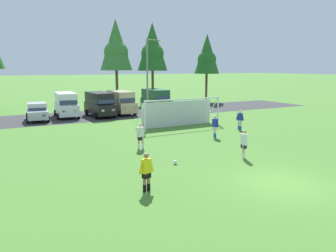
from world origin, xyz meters
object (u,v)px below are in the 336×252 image
Objects in this scene: soccer_ball at (175,162)px; player_winger_left at (244,144)px; soccer_goal at (179,112)px; parked_car_slot_center at (121,102)px; parked_car_slot_center_left at (100,104)px; parked_car_slot_center_right at (156,99)px; player_striker_near at (215,127)px; player_defender_far at (240,120)px; parked_car_slot_far_left at (37,112)px; parked_car_slot_left at (66,104)px; referee at (146,172)px; player_midfield_center at (141,136)px; street_lamp at (149,78)px.

soccer_ball is 4.15m from player_winger_left.
parked_car_slot_center is (-1.86, 9.70, 0.05)m from soccer_goal.
parked_car_slot_center_right is (7.30, 1.60, 0.00)m from parked_car_slot_center_left.
player_defender_far is (3.61, 1.52, 0.00)m from player_striker_near.
player_defender_far is at bearing 51.52° from player_winger_left.
parked_car_slot_center_right is (13.46, 1.52, 0.47)m from parked_car_slot_far_left.
parked_car_slot_left is (-7.64, 15.55, 0.52)m from player_striker_near.
soccer_goal is 5.28m from player_defender_far.
parked_car_slot_left and parked_car_slot_center_left have the same top height.
player_defender_far is 0.33× the size of parked_car_slot_left.
player_defender_far is 19.19m from parked_car_slot_far_left.
referee is 23.03m from parked_car_slot_left.
player_midfield_center is at bearing 132.48° from player_winger_left.
player_striker_near reaches higher than soccer_ball.
player_defender_far is 8.79m from player_winger_left.
player_striker_near is 0.38× the size of parked_car_slot_far_left.
parked_car_slot_far_left is 8.76m from parked_car_slot_center.
parked_car_slot_center is (-5.49, 13.51, 0.52)m from player_defender_far.
referee is 0.33× the size of parked_car_slot_left.
player_defender_far is 0.34× the size of parked_car_slot_center.
referee is 7.29m from player_winger_left.
player_defender_far is 0.38× the size of parked_car_slot_far_left.
player_striker_near is (0.02, -5.33, -0.47)m from soccer_goal.
parked_car_slot_left is at bearing 20.86° from parked_car_slot_far_left.
player_midfield_center is at bearing -116.95° from street_lamp.
soccer_ball is 4.04m from player_midfield_center.
soccer_goal is at bearing 90.25° from player_striker_near.
referee is 23.54m from parked_car_slot_center.
soccer_goal reaches higher than parked_car_slot_left.
player_winger_left is 0.34× the size of parked_car_slot_center.
parked_car_slot_center_right is (8.74, 20.53, 1.23)m from soccer_ball.
player_defender_far is at bearing -42.22° from parked_car_slot_far_left.
parked_car_slot_left is (-1.76, 20.14, 1.23)m from soccer_ball.
street_lamp is (5.94, 11.68, 3.25)m from player_midfield_center.
player_midfield_center is at bearing 68.75° from referee.
referee is 7.32m from player_midfield_center.
parked_car_slot_left is (-5.78, 20.91, 0.52)m from player_winger_left.
street_lamp is at bearing -31.33° from parked_car_slot_left.
player_striker_near is 11.52m from street_lamp.
parked_car_slot_left is at bearing 87.00° from referee.
player_midfield_center is at bearing -136.00° from soccer_goal.
player_striker_near is 15.16m from parked_car_slot_center.
soccer_ball is 19.03m from parked_car_slot_center_left.
parked_car_slot_far_left is at bearing 179.31° from parked_car_slot_center_left.
player_winger_left is 0.21× the size of street_lamp.
soccer_goal reaches higher than parked_car_slot_center_right.
parked_car_slot_far_left is at bearing -159.14° from parked_car_slot_left.
soccer_goal is 12.74m from parked_car_slot_left.
parked_car_slot_center_left is (-2.58, 19.70, 0.52)m from player_winger_left.
soccer_goal is (5.86, 9.92, 1.18)m from soccer_ball.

